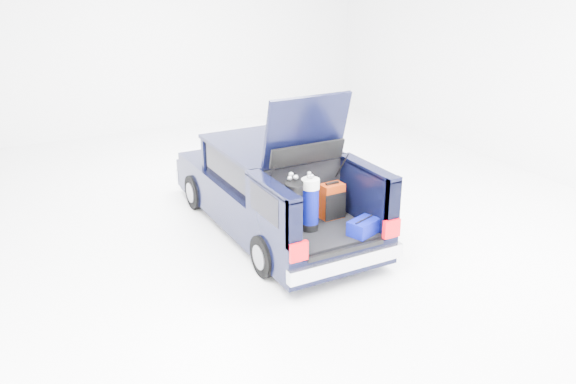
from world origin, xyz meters
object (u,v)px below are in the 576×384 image
red_suitcase (332,201)px  car (270,189)px  black_golf_bag (293,208)px  blue_duffel (364,227)px  blue_golf_bag (310,204)px

red_suitcase → car: bearing=102.5°
black_golf_bag → blue_duffel: (0.90, -0.42, -0.31)m
red_suitcase → blue_golf_bag: 0.54m
red_suitcase → blue_duffel: 0.71m
blue_golf_bag → red_suitcase: bearing=26.5°
blue_duffel → black_golf_bag: bearing=136.1°
red_suitcase → black_golf_bag: (-0.81, -0.27, 0.15)m
red_suitcase → blue_duffel: red_suitcase is taller
car → red_suitcase: (0.35, -1.32, 0.19)m
red_suitcase → black_golf_bag: size_ratio=0.61×
car → blue_duffel: (0.45, -2.01, 0.03)m
black_golf_bag → blue_duffel: black_golf_bag is taller
red_suitcase → blue_golf_bag: bearing=-160.9°
car → blue_golf_bag: (-0.13, -1.52, 0.32)m
car → black_golf_bag: 1.69m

